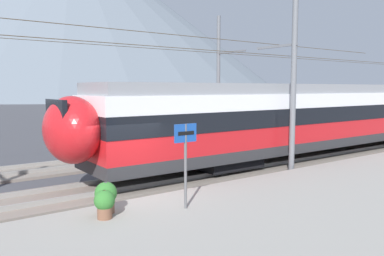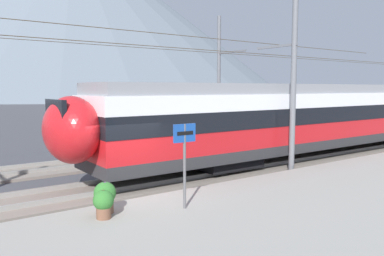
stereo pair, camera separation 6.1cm
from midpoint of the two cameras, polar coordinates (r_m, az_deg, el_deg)
ground_plane at (r=12.84m, az=-8.91°, el=-10.74°), size 400.00×400.00×0.00m
platform_slab at (r=9.23m, az=4.29°, el=-16.33°), size 120.00×7.57×0.34m
track_near at (r=14.30m, az=-12.04°, el=-8.78°), size 120.00×3.00×0.28m
track_far at (r=18.75m, az=-18.07°, el=-5.45°), size 120.00×3.00×0.28m
train_near_platform at (r=23.66m, az=21.65°, el=2.01°), size 32.81×2.99×4.27m
catenary_mast_mid at (r=16.97m, az=14.41°, el=7.84°), size 49.26×2.26×8.37m
catenary_mast_far_side at (r=25.81m, az=4.28°, el=7.37°), size 49.26×2.68×8.34m
platform_sign at (r=10.61m, az=-0.94°, el=-2.78°), size 0.70×0.08×2.35m
potted_plant_platform_edge at (r=10.32m, az=-12.69°, el=-10.57°), size 0.53×0.53×0.74m
potted_plant_by_shelter at (r=10.73m, az=-12.49°, el=-9.63°), size 0.59×0.59×0.84m
mountain_right_ridge at (r=191.02m, az=-16.49°, el=15.44°), size 187.73×187.73×72.46m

